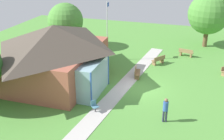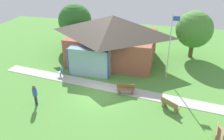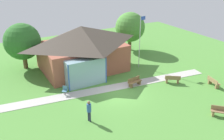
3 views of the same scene
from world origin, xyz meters
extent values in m
plane|color=#54933D|center=(0.00, 0.00, 0.00)|extent=(44.00, 44.00, 0.00)
cube|color=#A35642|center=(-0.65, 7.14, 1.48)|extent=(8.63, 6.49, 2.96)
pyramid|color=#4C4238|center=(-0.65, 7.14, 3.93)|extent=(9.63, 7.49, 1.93)
cube|color=#8CB2BF|center=(-1.94, 3.30, 1.33)|extent=(3.88, 1.20, 2.67)
cylinder|color=#3359B2|center=(-3.88, 2.70, 1.33)|extent=(0.12, 0.12, 2.67)
cylinder|color=#3359B2|center=(0.00, 2.70, 1.33)|extent=(0.12, 0.12, 2.67)
cube|color=#BCB7B2|center=(0.00, 1.36, 0.01)|extent=(20.51, 3.71, 0.03)
cylinder|color=silver|center=(5.19, 4.51, 2.97)|extent=(0.08, 0.08, 5.95)
cube|color=blue|center=(5.49, 4.51, 5.60)|extent=(0.60, 0.02, 0.40)
cube|color=olive|center=(4.98, -7.06, 0.45)|extent=(1.37, 1.37, 0.06)
cube|color=olive|center=(4.59, -6.67, 0.20)|extent=(0.40, 0.40, 0.39)
cube|color=olive|center=(5.11, -6.93, 0.66)|extent=(1.10, 1.10, 0.36)
cube|color=#9E7A51|center=(8.79, -3.09, 0.45)|extent=(0.74, 1.56, 0.06)
cube|color=#9E7A51|center=(8.90, -2.56, 0.20)|extent=(0.42, 0.24, 0.39)
cube|color=#9E7A51|center=(8.68, -3.63, 0.20)|extent=(0.42, 0.24, 0.39)
cube|color=#9E7A51|center=(8.60, -3.05, 0.66)|extent=(0.37, 1.48, 0.36)
cube|color=brown|center=(2.08, 0.66, 0.45)|extent=(1.55, 0.66, 0.06)
cube|color=brown|center=(2.62, 0.74, 0.20)|extent=(0.22, 0.42, 0.39)
cube|color=brown|center=(1.54, 0.57, 0.20)|extent=(0.22, 0.42, 0.39)
cube|color=brown|center=(2.05, 0.85, 0.66)|extent=(1.49, 0.29, 0.36)
cube|color=olive|center=(5.74, -0.60, 0.45)|extent=(1.48, 1.23, 0.06)
cube|color=olive|center=(5.29, -0.28, 0.20)|extent=(0.36, 0.42, 0.39)
cube|color=olive|center=(6.19, -0.92, 0.20)|extent=(0.36, 0.42, 0.39)
cube|color=olive|center=(5.63, -0.75, 0.66)|extent=(1.26, 0.92, 0.36)
cube|color=teal|center=(-4.53, 2.18, 0.44)|extent=(0.61, 0.61, 0.04)
cube|color=teal|center=(-4.41, 2.34, 0.66)|extent=(0.39, 0.28, 0.40)
cylinder|color=#4C4C51|center=(-4.53, 2.18, 0.21)|extent=(0.10, 0.10, 0.42)
cylinder|color=#4C4C51|center=(-4.53, 2.18, 0.01)|extent=(0.36, 0.36, 0.02)
cylinder|color=#2D3347|center=(-4.24, -2.68, 0.42)|extent=(0.14, 0.14, 0.85)
cylinder|color=#2D3347|center=(-4.28, -2.51, 0.42)|extent=(0.14, 0.14, 0.85)
cylinder|color=#3359A5|center=(-4.26, -2.59, 1.18)|extent=(0.34, 0.34, 0.65)
sphere|color=#846047|center=(-4.26, -2.59, 1.62)|extent=(0.24, 0.24, 0.24)
cylinder|color=brown|center=(7.59, 10.18, 0.84)|extent=(0.48, 0.48, 1.68)
sphere|color=#4C8C38|center=(7.59, 10.18, 3.15)|extent=(3.93, 3.93, 3.93)
cylinder|color=brown|center=(-6.25, 10.47, 0.81)|extent=(0.48, 0.48, 1.62)
sphere|color=#2D6B28|center=(-6.25, 10.47, 3.13)|extent=(4.03, 4.03, 4.03)
camera|label=1|loc=(-20.26, -3.98, 10.50)|focal=45.06mm
camera|label=2|loc=(5.11, -15.68, 10.56)|focal=37.67mm
camera|label=3|loc=(-10.71, -17.70, 11.32)|focal=40.84mm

